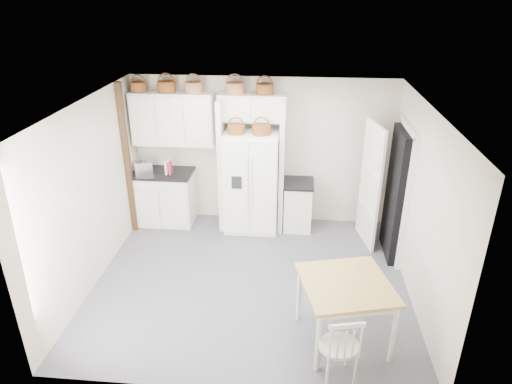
# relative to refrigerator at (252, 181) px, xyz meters

# --- Properties ---
(floor) EXTENTS (4.50, 4.50, 0.00)m
(floor) POSITION_rel_refrigerator_xyz_m (0.15, -1.64, -0.88)
(floor) COLOR #43424C
(floor) RESTS_ON ground
(ceiling) EXTENTS (4.50, 4.50, 0.00)m
(ceiling) POSITION_rel_refrigerator_xyz_m (0.15, -1.64, 1.72)
(ceiling) COLOR white
(ceiling) RESTS_ON wall_back
(wall_back) EXTENTS (4.50, 0.00, 4.50)m
(wall_back) POSITION_rel_refrigerator_xyz_m (0.15, 0.36, 0.42)
(wall_back) COLOR #BAA892
(wall_back) RESTS_ON floor
(wall_left) EXTENTS (0.00, 4.00, 4.00)m
(wall_left) POSITION_rel_refrigerator_xyz_m (-2.10, -1.64, 0.42)
(wall_left) COLOR #BAA892
(wall_left) RESTS_ON floor
(wall_right) EXTENTS (0.00, 4.00, 4.00)m
(wall_right) POSITION_rel_refrigerator_xyz_m (2.40, -1.64, 0.42)
(wall_right) COLOR #BAA892
(wall_right) RESTS_ON floor
(refrigerator) EXTENTS (0.91, 0.73, 1.76)m
(refrigerator) POSITION_rel_refrigerator_xyz_m (0.00, 0.00, 0.00)
(refrigerator) COLOR white
(refrigerator) RESTS_ON floor
(base_cab_left) EXTENTS (1.01, 0.64, 0.94)m
(base_cab_left) POSITION_rel_refrigerator_xyz_m (-1.58, 0.06, -0.41)
(base_cab_left) COLOR silver
(base_cab_left) RESTS_ON floor
(base_cab_right) EXTENTS (0.47, 0.57, 0.83)m
(base_cab_right) POSITION_rel_refrigerator_xyz_m (0.81, 0.06, -0.46)
(base_cab_right) COLOR silver
(base_cab_right) RESTS_ON floor
(dining_table) EXTENTS (1.21, 1.21, 0.83)m
(dining_table) POSITION_rel_refrigerator_xyz_m (1.38, -2.73, -0.46)
(dining_table) COLOR olive
(dining_table) RESTS_ON floor
(windsor_chair) EXTENTS (0.52, 0.48, 0.90)m
(windsor_chair) POSITION_rel_refrigerator_xyz_m (1.28, -3.34, -0.43)
(windsor_chair) COLOR silver
(windsor_chair) RESTS_ON floor
(counter_left) EXTENTS (1.06, 0.68, 0.04)m
(counter_left) POSITION_rel_refrigerator_xyz_m (-1.58, 0.06, 0.08)
(counter_left) COLOR black
(counter_left) RESTS_ON base_cab_left
(counter_right) EXTENTS (0.51, 0.61, 0.04)m
(counter_right) POSITION_rel_refrigerator_xyz_m (0.81, 0.06, -0.03)
(counter_right) COLOR black
(counter_right) RESTS_ON base_cab_right
(toaster) EXTENTS (0.34, 0.26, 0.21)m
(toaster) POSITION_rel_refrigerator_xyz_m (-1.88, -0.02, 0.21)
(toaster) COLOR silver
(toaster) RESTS_ON counter_left
(cookbook_red) EXTENTS (0.04, 0.14, 0.21)m
(cookbook_red) POSITION_rel_refrigerator_xyz_m (-1.41, -0.02, 0.21)
(cookbook_red) COLOR #A81D2F
(cookbook_red) RESTS_ON counter_left
(cookbook_cream) EXTENTS (0.07, 0.16, 0.24)m
(cookbook_cream) POSITION_rel_refrigerator_xyz_m (-1.45, -0.02, 0.22)
(cookbook_cream) COLOR beige
(cookbook_cream) RESTS_ON counter_left
(basket_upper_a) EXTENTS (0.27, 0.27, 0.15)m
(basket_upper_a) POSITION_rel_refrigerator_xyz_m (-1.89, 0.19, 1.55)
(basket_upper_a) COLOR #54290F
(basket_upper_a) RESTS_ON upper_cabinet
(basket_upper_b) EXTENTS (0.30, 0.30, 0.18)m
(basket_upper_b) POSITION_rel_refrigerator_xyz_m (-1.42, 0.19, 1.56)
(basket_upper_b) COLOR #54290F
(basket_upper_b) RESTS_ON upper_cabinet
(basket_upper_c) EXTENTS (0.30, 0.30, 0.17)m
(basket_upper_c) POSITION_rel_refrigerator_xyz_m (-0.96, 0.19, 1.56)
(basket_upper_c) COLOR brown
(basket_upper_c) RESTS_ON upper_cabinet
(basket_bridge_a) EXTENTS (0.31, 0.31, 0.18)m
(basket_bridge_a) POSITION_rel_refrigerator_xyz_m (-0.29, 0.19, 1.56)
(basket_bridge_a) COLOR brown
(basket_bridge_a) RESTS_ON bridge_cabinet
(basket_bridge_b) EXTENTS (0.29, 0.29, 0.17)m
(basket_bridge_b) POSITION_rel_refrigerator_xyz_m (0.20, 0.19, 1.55)
(basket_bridge_b) COLOR #54290F
(basket_bridge_b) RESTS_ON bridge_cabinet
(basket_fridge_a) EXTENTS (0.28, 0.28, 0.15)m
(basket_fridge_a) POSITION_rel_refrigerator_xyz_m (-0.24, -0.10, 0.95)
(basket_fridge_a) COLOR #54290F
(basket_fridge_a) RESTS_ON refrigerator
(basket_fridge_b) EXTENTS (0.29, 0.29, 0.16)m
(basket_fridge_b) POSITION_rel_refrigerator_xyz_m (0.17, -0.10, 0.96)
(basket_fridge_b) COLOR #54290F
(basket_fridge_b) RESTS_ON refrigerator
(upper_cabinet) EXTENTS (1.40, 0.34, 0.90)m
(upper_cabinet) POSITION_rel_refrigerator_xyz_m (-1.35, 0.19, 1.02)
(upper_cabinet) COLOR silver
(upper_cabinet) RESTS_ON wall_back
(bridge_cabinet) EXTENTS (1.12, 0.34, 0.45)m
(bridge_cabinet) POSITION_rel_refrigerator_xyz_m (-0.00, 0.19, 1.25)
(bridge_cabinet) COLOR silver
(bridge_cabinet) RESTS_ON wall_back
(fridge_panel_left) EXTENTS (0.08, 0.60, 2.30)m
(fridge_panel_left) POSITION_rel_refrigerator_xyz_m (-0.51, 0.06, 0.27)
(fridge_panel_left) COLOR silver
(fridge_panel_left) RESTS_ON floor
(fridge_panel_right) EXTENTS (0.08, 0.60, 2.30)m
(fridge_panel_right) POSITION_rel_refrigerator_xyz_m (0.51, 0.06, 0.27)
(fridge_panel_right) COLOR silver
(fridge_panel_right) RESTS_ON floor
(trim_post) EXTENTS (0.09, 0.09, 2.60)m
(trim_post) POSITION_rel_refrigerator_xyz_m (-2.05, -0.29, 0.42)
(trim_post) COLOR black
(trim_post) RESTS_ON floor
(doorway_void) EXTENTS (0.18, 0.85, 2.05)m
(doorway_void) POSITION_rel_refrigerator_xyz_m (2.31, -0.64, 0.15)
(doorway_void) COLOR black
(doorway_void) RESTS_ON floor
(door_slab) EXTENTS (0.21, 0.79, 2.05)m
(door_slab) POSITION_rel_refrigerator_xyz_m (1.95, -0.31, 0.15)
(door_slab) COLOR white
(door_slab) RESTS_ON floor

